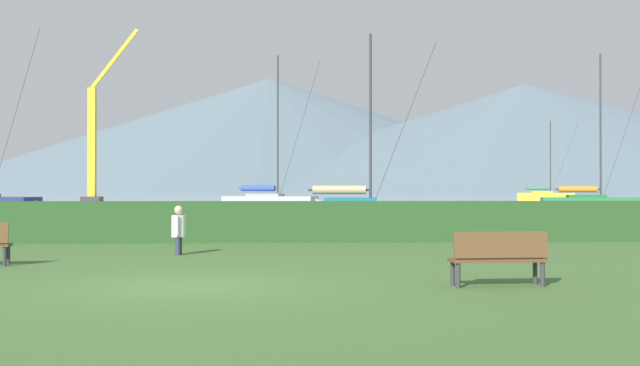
% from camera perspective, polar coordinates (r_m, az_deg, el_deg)
% --- Properties ---
extents(ground_plane, '(1000.00, 1000.00, 0.00)m').
position_cam_1_polar(ground_plane, '(13.45, -10.05, -7.60)').
color(ground_plane, '#3D602D').
extents(harbor_water, '(320.00, 246.00, 0.00)m').
position_cam_1_polar(harbor_water, '(150.24, -3.08, -1.04)').
color(harbor_water, '#8C9EA3').
rests_on(harbor_water, ground_plane).
extents(hedge_line, '(80.00, 1.20, 1.28)m').
position_cam_1_polar(hedge_line, '(24.31, -6.59, -2.87)').
color(hedge_line, '#284C23').
rests_on(hedge_line, ground_plane).
extents(sailboat_slip_1, '(7.79, 2.95, 9.06)m').
position_cam_1_polar(sailboat_slip_1, '(36.40, 3.06, -2.06)').
color(sailboat_slip_1, '#19707A').
rests_on(sailboat_slip_1, harbor_water).
extents(sailboat_slip_2, '(7.87, 3.72, 10.90)m').
position_cam_1_polar(sailboat_slip_2, '(55.63, 19.75, -1.44)').
color(sailboat_slip_2, '#236B38').
rests_on(sailboat_slip_2, harbor_water).
extents(sailboat_slip_3, '(8.17, 4.24, 11.72)m').
position_cam_1_polar(sailboat_slip_3, '(57.71, -3.64, -1.40)').
color(sailboat_slip_3, '#9E9EA3').
rests_on(sailboat_slip_3, harbor_water).
extents(sailboat_slip_4, '(8.19, 4.49, 10.32)m').
position_cam_1_polar(sailboat_slip_4, '(101.54, 16.56, -0.96)').
color(sailboat_slip_4, gold).
rests_on(sailboat_slip_4, harbor_water).
extents(park_bench_near_path, '(1.68, 0.59, 0.95)m').
position_cam_1_polar(park_bench_near_path, '(13.50, 13.20, -5.30)').
color(park_bench_near_path, brown).
rests_on(park_bench_near_path, ground_plane).
extents(person_seated_viewer, '(0.36, 0.57, 1.25)m').
position_cam_1_polar(person_seated_viewer, '(19.75, -10.51, -3.30)').
color(person_seated_viewer, '#2D3347').
rests_on(person_seated_viewer, ground_plane).
extents(dock_crane, '(5.95, 2.00, 18.92)m').
position_cam_1_polar(dock_crane, '(85.63, -16.52, 2.32)').
color(dock_crane, '#333338').
rests_on(dock_crane, ground_plane).
extents(distant_hill_west_ridge, '(304.91, 304.91, 48.45)m').
position_cam_1_polar(distant_hill_west_ridge, '(353.40, 15.08, 3.27)').
color(distant_hill_west_ridge, slate).
rests_on(distant_hill_west_ridge, ground_plane).
extents(distant_hill_central_peak, '(288.28, 288.28, 48.08)m').
position_cam_1_polar(distant_hill_central_peak, '(381.07, 15.76, 2.98)').
color(distant_hill_central_peak, '#425666').
rests_on(distant_hill_central_peak, ground_plane).
extents(distant_hill_east_ridge, '(337.12, 337.12, 58.76)m').
position_cam_1_polar(distant_hill_east_ridge, '(397.76, -3.80, 3.59)').
color(distant_hill_east_ridge, slate).
rests_on(distant_hill_east_ridge, ground_plane).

